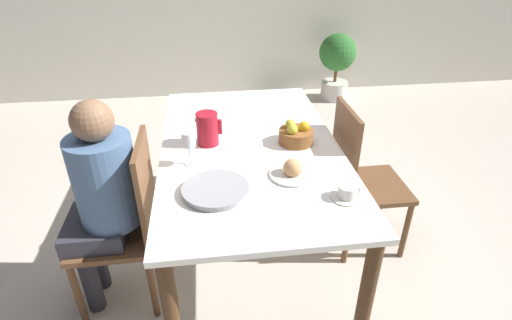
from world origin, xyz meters
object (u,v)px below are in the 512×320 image
object	(u,v)px
chair_person_side	(128,222)
serving_tray	(216,190)
fruit_bowl	(296,135)
teacup_near_person	(347,193)
wine_glass_water	(189,141)
red_pitcher	(207,129)
bread_plate	(292,171)
person_seated	(101,193)
chair_opposite	(360,177)
potted_plant	(337,61)

from	to	relation	value
chair_person_side	serving_tray	size ratio (longest dim) A/B	3.09
fruit_bowl	teacup_near_person	bearing A→B (deg)	-78.10
wine_glass_water	fruit_bowl	bearing A→B (deg)	15.36
chair_person_side	red_pitcher	size ratio (longest dim) A/B	5.18
serving_tray	bread_plate	distance (m)	0.39
person_seated	fruit_bowl	distance (m)	1.06
fruit_bowl	red_pitcher	bearing A→B (deg)	173.85
chair_person_side	wine_glass_water	world-z (taller)	chair_person_side
person_seated	serving_tray	bearing A→B (deg)	-107.17
bread_plate	fruit_bowl	bearing A→B (deg)	75.15
red_pitcher	serving_tray	bearing A→B (deg)	-87.54
chair_opposite	person_seated	bearing A→B (deg)	-79.67
potted_plant	red_pitcher	bearing A→B (deg)	-122.20
potted_plant	chair_person_side	bearing A→B (deg)	-125.72
chair_person_side	chair_opposite	world-z (taller)	same
person_seated	bread_plate	world-z (taller)	person_seated
chair_opposite	red_pitcher	size ratio (longest dim) A/B	5.18
teacup_near_person	fruit_bowl	bearing A→B (deg)	101.90
chair_person_side	teacup_near_person	world-z (taller)	chair_person_side
chair_person_side	teacup_near_person	size ratio (longest dim) A/B	6.47
red_pitcher	serving_tray	world-z (taller)	red_pitcher
chair_person_side	red_pitcher	xyz separation A→B (m)	(0.44, 0.31, 0.36)
person_seated	chair_opposite	bearing A→B (deg)	-79.67
person_seated	potted_plant	bearing A→B (deg)	-36.92
wine_glass_water	potted_plant	world-z (taller)	wine_glass_water
chair_person_side	wine_glass_water	bearing A→B (deg)	-74.65
red_pitcher	fruit_bowl	size ratio (longest dim) A/B	0.96
teacup_near_person	serving_tray	xyz separation A→B (m)	(-0.58, 0.12, -0.01)
wine_glass_water	fruit_bowl	distance (m)	0.61
wine_glass_water	serving_tray	bearing A→B (deg)	-67.04
chair_person_side	red_pitcher	bearing A→B (deg)	-55.09
chair_person_side	potted_plant	bearing A→B (deg)	-35.72
teacup_near_person	fruit_bowl	size ratio (longest dim) A/B	0.77
wine_glass_water	potted_plant	xyz separation A→B (m)	(1.63, 2.65, -0.43)
chair_person_side	person_seated	world-z (taller)	person_seated
red_pitcher	bread_plate	bearing A→B (deg)	-44.27
bread_plate	teacup_near_person	bearing A→B (deg)	-46.07
red_pitcher	potted_plant	xyz separation A→B (m)	(1.54, 2.44, -0.39)
chair_person_side	fruit_bowl	size ratio (longest dim) A/B	4.97
chair_opposite	potted_plant	bearing A→B (deg)	165.64
teacup_near_person	potted_plant	bearing A→B (deg)	72.88
red_pitcher	person_seated	bearing A→B (deg)	-149.54
wine_glass_water	teacup_near_person	world-z (taller)	wine_glass_water
chair_opposite	bread_plate	bearing A→B (deg)	-56.27
fruit_bowl	potted_plant	size ratio (longest dim) A/B	0.25
chair_person_side	red_pitcher	world-z (taller)	chair_person_side
chair_opposite	serving_tray	size ratio (longest dim) A/B	3.09
wine_glass_water	fruit_bowl	xyz separation A→B (m)	(0.58, 0.16, -0.08)
chair_person_side	chair_opposite	size ratio (longest dim) A/B	1.00
red_pitcher	teacup_near_person	distance (m)	0.85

